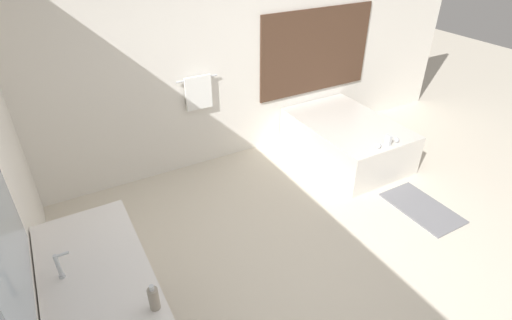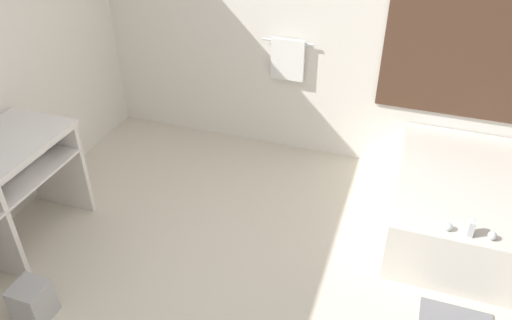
{
  "view_description": "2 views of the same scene",
  "coord_description": "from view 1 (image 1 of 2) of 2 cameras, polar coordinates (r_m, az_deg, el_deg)",
  "views": [
    {
      "loc": [
        -1.84,
        -1.96,
        2.78
      ],
      "look_at": [
        -0.26,
        0.86,
        0.75
      ],
      "focal_mm": 28.0,
      "sensor_mm": 36.0,
      "label": 1
    },
    {
      "loc": [
        0.85,
        -2.11,
        2.81
      ],
      "look_at": [
        -0.13,
        0.73,
        0.79
      ],
      "focal_mm": 35.0,
      "sensor_mm": 36.0,
      "label": 2
    }
  ],
  "objects": [
    {
      "name": "vanity_counter",
      "position": [
        2.76,
        -20.34,
        -20.27
      ],
      "size": [
        0.63,
        1.69,
        0.91
      ],
      "color": "white",
      "rests_on": "ground_plane"
    },
    {
      "name": "wall_back_with_blinds",
      "position": [
        4.82,
        -4.96,
        14.64
      ],
      "size": [
        7.4,
        0.13,
        2.7
      ],
      "color": "white",
      "rests_on": "ground_plane"
    },
    {
      "name": "wall_left_with_mirror",
      "position": [
        2.45,
        -32.38,
        -9.41
      ],
      "size": [
        0.08,
        7.4,
        2.7
      ],
      "color": "white",
      "rests_on": "ground_plane"
    },
    {
      "name": "sink_faucet",
      "position": [
        2.7,
        -26.29,
        -13.51
      ],
      "size": [
        0.09,
        0.04,
        0.18
      ],
      "color": "silver",
      "rests_on": "vanity_counter"
    },
    {
      "name": "ground_plane",
      "position": [
        3.87,
        9.93,
        -14.46
      ],
      "size": [
        16.0,
        16.0,
        0.0
      ],
      "primitive_type": "plane",
      "color": "beige",
      "rests_on": "ground"
    },
    {
      "name": "bathtub",
      "position": [
        5.31,
        12.76,
        3.12
      ],
      "size": [
        1.05,
        1.54,
        0.62
      ],
      "color": "silver",
      "rests_on": "ground_plane"
    },
    {
      "name": "bath_mat",
      "position": [
        4.77,
        22.62,
        -6.33
      ],
      "size": [
        0.48,
        0.83,
        0.02
      ],
      "color": "slate",
      "rests_on": "ground_plane"
    },
    {
      "name": "soap_dispenser",
      "position": [
        2.37,
        -14.4,
        -18.59
      ],
      "size": [
        0.06,
        0.06,
        0.17
      ],
      "color": "gray",
      "rests_on": "vanity_counter"
    }
  ]
}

